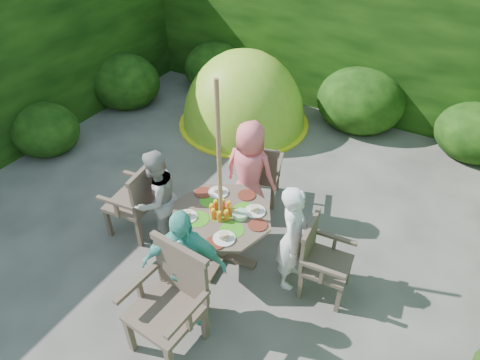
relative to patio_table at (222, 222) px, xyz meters
The scene contains 13 objects.
ground 0.71m from the patio_table, 120.80° to the left, with size 60.00×60.00×0.00m, color #403E39.
hedge_enclosure 1.87m from the patio_table, 97.59° to the left, with size 9.00×9.00×2.50m.
patio_table is the anchor object (origin of this frame).
parasol_pole 0.55m from the patio_table, 160.35° to the right, with size 0.04×0.04×2.20m, color #94613B.
garden_chair_right 1.10m from the patio_table, ahead, with size 0.50×0.55×0.85m.
garden_chair_left 1.10m from the patio_table, behind, with size 0.56×0.61×0.93m.
garden_chair_back 1.11m from the patio_table, 96.35° to the left, with size 0.64×0.60×0.88m.
garden_chair_front 1.09m from the patio_table, 82.40° to the right, with size 0.67×0.61×1.04m.
child_right 0.80m from the patio_table, ahead, with size 0.46×0.30×1.25m, color white.
child_left 0.81m from the patio_table, behind, with size 0.59×0.46×1.21m, color #9B9B96.
child_back 0.81m from the patio_table, 97.12° to the left, with size 0.65×0.42×1.33m, color #FF6972.
child_front 0.81m from the patio_table, 83.42° to the right, with size 0.79×0.33×1.34m, color #55C7B7.
dome_tent 3.10m from the patio_table, 115.26° to the left, with size 2.49×2.49×2.52m.
Camera 1 is at (2.08, -3.19, 3.72)m, focal length 32.00 mm.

